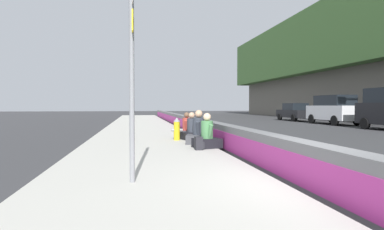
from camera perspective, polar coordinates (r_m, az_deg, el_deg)
name	(u,v)px	position (r m, az deg, el deg)	size (l,w,h in m)	color
ground_plane	(312,192)	(6.08, 20.44, -12.65)	(160.00, 160.00, 0.00)	#353538
sidewalk_strip	(158,195)	(5.29, -6.02, -13.95)	(80.00, 4.40, 0.14)	#B5B2A8
jersey_barrier	(312,168)	(5.99, 20.45, -8.72)	(76.00, 0.45, 0.85)	slate
route_sign_post	(132,65)	(5.80, -10.57, 8.75)	(0.44, 0.09, 3.60)	gray
fire_hydrant	(177,129)	(12.59, -2.70, -2.43)	(0.26, 0.46, 0.88)	gold
seated_person_foreground	(207,137)	(10.36, 2.67, -3.88)	(0.86, 0.95, 1.11)	black
seated_person_middle	(199,133)	(11.39, 1.20, -3.24)	(0.93, 1.02, 1.19)	#424247
seated_person_rear	(192,131)	(12.85, -0.05, -2.83)	(0.84, 0.92, 1.08)	black
seated_person_far	(187,129)	(13.77, -0.93, -2.55)	(0.83, 0.91, 1.07)	#424247
backpack	(199,143)	(9.90, 1.23, -5.03)	(0.32, 0.28, 0.40)	#232328
parked_car_fourth	(334,109)	(27.50, 23.75, 0.92)	(4.82, 2.10, 2.28)	silver
parked_car_midline	(295,112)	(32.85, 17.70, 0.53)	(4.50, 1.95, 1.71)	black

